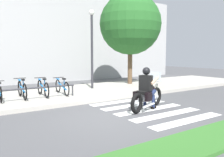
{
  "coord_description": "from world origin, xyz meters",
  "views": [
    {
      "loc": [
        -3.95,
        -5.7,
        1.88
      ],
      "look_at": [
        1.33,
        2.23,
        0.87
      ],
      "focal_mm": 36.72,
      "sensor_mm": 36.0,
      "label": 1
    }
  ],
  "objects_px": {
    "motorcycle": "(148,96)",
    "bicycle_3": "(43,88)",
    "rider": "(147,85)",
    "bicycle_4": "(62,87)",
    "bicycle_2": "(22,89)",
    "street_lamp": "(92,42)",
    "bike_rack": "(25,90)",
    "tree_near_rack": "(130,24)"
  },
  "relations": [
    {
      "from": "tree_near_rack",
      "to": "motorcycle",
      "type": "bearing_deg",
      "value": -122.0
    },
    {
      "from": "bicycle_2",
      "to": "bike_rack",
      "type": "height_order",
      "value": "bicycle_2"
    },
    {
      "from": "bicycle_4",
      "to": "tree_near_rack",
      "type": "distance_m",
      "value": 5.8
    },
    {
      "from": "bicycle_3",
      "to": "bicycle_4",
      "type": "relative_size",
      "value": 0.98
    },
    {
      "from": "motorcycle",
      "to": "bike_rack",
      "type": "distance_m",
      "value": 4.53
    },
    {
      "from": "rider",
      "to": "tree_near_rack",
      "type": "bearing_deg",
      "value": 57.52
    },
    {
      "from": "bicycle_3",
      "to": "bicycle_4",
      "type": "xyz_separation_m",
      "value": [
        0.82,
        0.0,
        -0.01
      ]
    },
    {
      "from": "bike_rack",
      "to": "bicycle_3",
      "type": "bearing_deg",
      "value": 33.9
    },
    {
      "from": "rider",
      "to": "bicycle_2",
      "type": "distance_m",
      "value": 4.9
    },
    {
      "from": "bicycle_4",
      "to": "rider",
      "type": "bearing_deg",
      "value": -66.22
    },
    {
      "from": "tree_near_rack",
      "to": "bicycle_3",
      "type": "bearing_deg",
      "value": -167.34
    },
    {
      "from": "motorcycle",
      "to": "bicycle_3",
      "type": "height_order",
      "value": "motorcycle"
    },
    {
      "from": "rider",
      "to": "bicycle_2",
      "type": "bearing_deg",
      "value": 131.78
    },
    {
      "from": "bicycle_3",
      "to": "bike_rack",
      "type": "bearing_deg",
      "value": -146.1
    },
    {
      "from": "rider",
      "to": "bicycle_4",
      "type": "relative_size",
      "value": 0.86
    },
    {
      "from": "rider",
      "to": "bicycle_3",
      "type": "height_order",
      "value": "rider"
    },
    {
      "from": "street_lamp",
      "to": "rider",
      "type": "bearing_deg",
      "value": -94.53
    },
    {
      "from": "bike_rack",
      "to": "street_lamp",
      "type": "height_order",
      "value": "street_lamp"
    },
    {
      "from": "bicycle_2",
      "to": "street_lamp",
      "type": "bearing_deg",
      "value": 13.18
    },
    {
      "from": "motorcycle",
      "to": "bike_rack",
      "type": "relative_size",
      "value": 0.53
    },
    {
      "from": "motorcycle",
      "to": "bicycle_4",
      "type": "relative_size",
      "value": 1.23
    },
    {
      "from": "motorcycle",
      "to": "rider",
      "type": "relative_size",
      "value": 1.43
    },
    {
      "from": "bicycle_3",
      "to": "tree_near_rack",
      "type": "height_order",
      "value": "tree_near_rack"
    },
    {
      "from": "street_lamp",
      "to": "tree_near_rack",
      "type": "xyz_separation_m",
      "value": [
        2.76,
        0.4,
        1.13
      ]
    },
    {
      "from": "motorcycle",
      "to": "street_lamp",
      "type": "relative_size",
      "value": 0.51
    },
    {
      "from": "street_lamp",
      "to": "bicycle_3",
      "type": "bearing_deg",
      "value": -163.12
    },
    {
      "from": "bicycle_2",
      "to": "bicycle_3",
      "type": "relative_size",
      "value": 1.01
    },
    {
      "from": "bicycle_3",
      "to": "bicycle_4",
      "type": "bearing_deg",
      "value": 0.08
    },
    {
      "from": "rider",
      "to": "bicycle_2",
      "type": "xyz_separation_m",
      "value": [
        -3.26,
        3.64,
        -0.33
      ]
    },
    {
      "from": "motorcycle",
      "to": "bicycle_2",
      "type": "distance_m",
      "value": 4.92
    },
    {
      "from": "bicycle_4",
      "to": "bicycle_2",
      "type": "bearing_deg",
      "value": -179.94
    },
    {
      "from": "bicycle_2",
      "to": "tree_near_rack",
      "type": "height_order",
      "value": "tree_near_rack"
    },
    {
      "from": "bicycle_2",
      "to": "tree_near_rack",
      "type": "xyz_separation_m",
      "value": [
        6.37,
        1.25,
        3.12
      ]
    },
    {
      "from": "bicycle_4",
      "to": "street_lamp",
      "type": "distance_m",
      "value": 2.93
    },
    {
      "from": "rider",
      "to": "bicycle_3",
      "type": "bearing_deg",
      "value": 123.7
    },
    {
      "from": "street_lamp",
      "to": "bike_rack",
      "type": "bearing_deg",
      "value": -158.81
    },
    {
      "from": "motorcycle",
      "to": "street_lamp",
      "type": "distance_m",
      "value": 4.91
    },
    {
      "from": "street_lamp",
      "to": "bicycle_4",
      "type": "bearing_deg",
      "value": -156.71
    },
    {
      "from": "bicycle_4",
      "to": "bike_rack",
      "type": "distance_m",
      "value": 1.74
    },
    {
      "from": "bicycle_4",
      "to": "street_lamp",
      "type": "height_order",
      "value": "street_lamp"
    },
    {
      "from": "bicycle_2",
      "to": "street_lamp",
      "type": "height_order",
      "value": "street_lamp"
    },
    {
      "from": "bicycle_3",
      "to": "bike_rack",
      "type": "xyz_separation_m",
      "value": [
        -0.82,
        -0.55,
        0.07
      ]
    }
  ]
}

